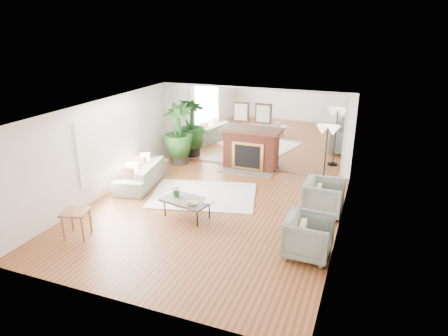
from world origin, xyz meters
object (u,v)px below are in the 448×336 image
at_px(sofa, 142,174).
at_px(armchair_front, 308,237).
at_px(coffee_table, 187,201).
at_px(armchair_back, 323,197).
at_px(side_table, 76,215).
at_px(floor_lamp, 327,135).
at_px(potted_ficus, 178,132).
at_px(fireplace, 249,149).

bearing_deg(sofa, armchair_front, 57.78).
relative_size(coffee_table, sofa, 0.59).
distance_m(coffee_table, armchair_back, 3.22).
relative_size(side_table, floor_lamp, 0.35).
bearing_deg(side_table, armchair_back, 32.13).
bearing_deg(armchair_back, potted_ficus, 68.50).
distance_m(fireplace, coffee_table, 3.67).
bearing_deg(coffee_table, fireplace, 84.28).
bearing_deg(sofa, armchair_back, 79.17).
xyz_separation_m(coffee_table, sofa, (-2.08, 1.38, -0.11)).
bearing_deg(potted_ficus, armchair_back, -22.60).
xyz_separation_m(coffee_table, floor_lamp, (2.75, 2.67, 1.16)).
bearing_deg(coffee_table, armchair_front, -12.17).
bearing_deg(potted_ficus, sofa, -94.74).
height_order(coffee_table, armchair_back, armchair_back).
xyz_separation_m(coffee_table, armchair_front, (2.92, -0.63, -0.01)).
relative_size(armchair_front, potted_ficus, 0.46).
height_order(fireplace, potted_ficus, fireplace).
bearing_deg(fireplace, potted_ficus, -172.82).
height_order(sofa, armchair_front, armchair_front).
relative_size(coffee_table, potted_ficus, 0.64).
relative_size(side_table, potted_ficus, 0.33).
bearing_deg(armchair_back, side_table, 123.24).
bearing_deg(floor_lamp, coffee_table, -135.89).
distance_m(sofa, potted_ficus, 2.11).
xyz_separation_m(armchair_front, side_table, (-4.71, -1.00, 0.09)).
height_order(fireplace, armchair_back, fireplace).
relative_size(armchair_back, potted_ficus, 0.47).
height_order(coffee_table, floor_lamp, floor_lamp).
bearing_deg(armchair_back, fireplace, 49.15).
relative_size(coffee_table, armchair_front, 1.38).
bearing_deg(coffee_table, sofa, 146.41).
distance_m(fireplace, side_table, 5.70).
height_order(side_table, potted_ficus, potted_ficus).
bearing_deg(floor_lamp, fireplace, 157.70).
height_order(fireplace, side_table, fireplace).
distance_m(fireplace, armchair_back, 3.46).
xyz_separation_m(sofa, side_table, (0.29, -3.01, 0.19)).
distance_m(fireplace, sofa, 3.35).
xyz_separation_m(armchair_back, side_table, (-4.73, -2.97, 0.08)).
bearing_deg(armchair_front, coffee_table, 79.69).
xyz_separation_m(sofa, floor_lamp, (4.84, 1.28, 1.26)).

